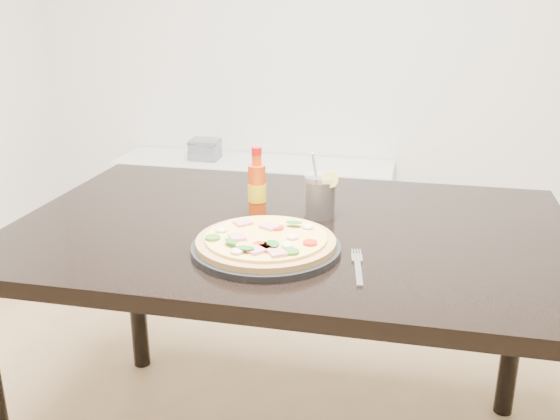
% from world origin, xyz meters
% --- Properties ---
extents(dining_table, '(1.40, 0.90, 0.75)m').
position_xyz_m(dining_table, '(-0.30, 0.57, 0.67)').
color(dining_table, black).
rests_on(dining_table, ground).
extents(plate, '(0.34, 0.34, 0.02)m').
position_xyz_m(plate, '(-0.32, 0.39, 0.76)').
color(plate, black).
rests_on(plate, dining_table).
extents(pizza, '(0.32, 0.32, 0.03)m').
position_xyz_m(pizza, '(-0.32, 0.38, 0.78)').
color(pizza, '#B67E51').
rests_on(pizza, plate).
extents(hot_sauce_bottle, '(0.05, 0.05, 0.18)m').
position_xyz_m(hot_sauce_bottle, '(-0.40, 0.63, 0.82)').
color(hot_sauce_bottle, '#D3450C').
rests_on(hot_sauce_bottle, dining_table).
extents(cola_cup, '(0.09, 0.08, 0.17)m').
position_xyz_m(cola_cup, '(-0.24, 0.65, 0.80)').
color(cola_cup, black).
rests_on(cola_cup, dining_table).
extents(fork, '(0.04, 0.19, 0.00)m').
position_xyz_m(fork, '(-0.11, 0.35, 0.75)').
color(fork, silver).
rests_on(fork, dining_table).
extents(media_console, '(1.40, 0.34, 0.50)m').
position_xyz_m(media_console, '(-0.80, 2.07, 0.25)').
color(media_console, white).
rests_on(media_console, ground).
extents(cd_stack, '(0.14, 0.12, 0.10)m').
position_xyz_m(cd_stack, '(-1.05, 2.05, 0.55)').
color(cd_stack, slate).
rests_on(cd_stack, media_console).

